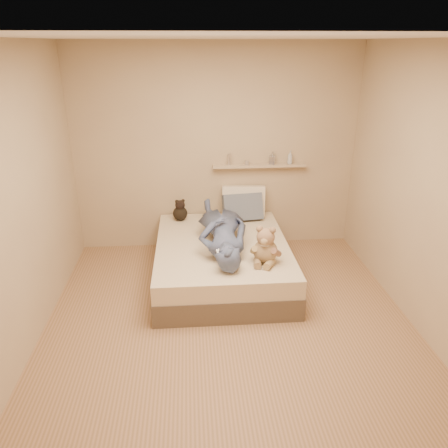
{
  "coord_description": "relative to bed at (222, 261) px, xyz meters",
  "views": [
    {
      "loc": [
        -0.34,
        -3.56,
        2.56
      ],
      "look_at": [
        0.0,
        0.65,
        0.8
      ],
      "focal_mm": 35.0,
      "sensor_mm": 36.0,
      "label": 1
    }
  ],
  "objects": [
    {
      "name": "bed",
      "position": [
        0.0,
        0.0,
        0.0
      ],
      "size": [
        1.5,
        1.9,
        0.45
      ],
      "color": "brown",
      "rests_on": "floor"
    },
    {
      "name": "game_console",
      "position": [
        -0.02,
        -0.5,
        0.37
      ],
      "size": [
        0.17,
        0.13,
        0.06
      ],
      "color": "silver",
      "rests_on": "bed"
    },
    {
      "name": "teddy_bear",
      "position": [
        0.41,
        -0.52,
        0.4
      ],
      "size": [
        0.33,
        0.34,
        0.41
      ],
      "color": "#9C7B55",
      "rests_on": "bed"
    },
    {
      "name": "pillow_grey",
      "position": [
        0.32,
        0.69,
        0.4
      ],
      "size": [
        0.53,
        0.31,
        0.37
      ],
      "primitive_type": "cube",
      "rotation": [
        -0.37,
        0.0,
        0.12
      ],
      "color": "slate",
      "rests_on": "bed"
    },
    {
      "name": "dark_plush",
      "position": [
        -0.48,
        0.73,
        0.35
      ],
      "size": [
        0.19,
        0.19,
        0.29
      ],
      "color": "black",
      "rests_on": "bed"
    },
    {
      "name": "room",
      "position": [
        0.0,
        -0.93,
        1.08
      ],
      "size": [
        3.8,
        3.8,
        3.8
      ],
      "color": "#A07453",
      "rests_on": "ground"
    },
    {
      "name": "pillow_cream",
      "position": [
        0.34,
        0.83,
        0.43
      ],
      "size": [
        0.57,
        0.28,
        0.42
      ],
      "primitive_type": "cube",
      "rotation": [
        -0.18,
        0.0,
        -0.09
      ],
      "color": "#F5E4C1",
      "rests_on": "bed"
    },
    {
      "name": "person",
      "position": [
        -0.0,
        -0.04,
        0.41
      ],
      "size": [
        0.56,
        1.51,
        0.36
      ],
      "primitive_type": "imported",
      "rotation": [
        0.0,
        0.0,
        3.15
      ],
      "color": "#4E547B",
      "rests_on": "bed"
    },
    {
      "name": "shelf_bottles",
      "position": [
        0.71,
        0.91,
        0.97
      ],
      "size": [
        0.85,
        0.1,
        0.17
      ],
      "color": "silver",
      "rests_on": "wall_shelf"
    },
    {
      "name": "wall_shelf",
      "position": [
        0.55,
        0.91,
        0.88
      ],
      "size": [
        1.2,
        0.12,
        0.03
      ],
      "primitive_type": "cube",
      "color": "tan",
      "rests_on": "wall_back"
    }
  ]
}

